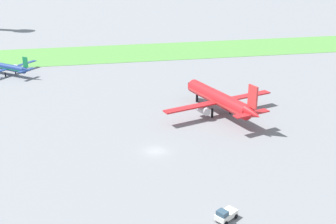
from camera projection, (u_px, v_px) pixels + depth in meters
ground_plane at (156, 151)px, 87.85m from camera, size 600.00×600.00×0.00m
grass_taxiway_strip at (118, 53)px, 164.50m from camera, size 360.00×28.00×0.08m
airplane_midfield_jet at (220, 99)px, 105.32m from camera, size 29.29×29.01×10.65m
airplane_taxiing_turboprop at (8, 67)px, 137.07m from camera, size 16.27×18.12×6.78m
pushback_tug_near_gate at (226, 215)px, 65.83m from camera, size 3.99×3.51×1.95m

